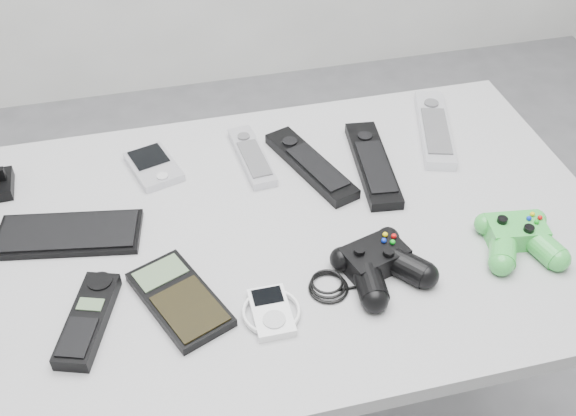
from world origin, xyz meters
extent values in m
cube|color=#A5A5A7|center=(-0.02, 0.08, 0.70)|extent=(1.07, 0.69, 0.03)
cylinder|color=black|center=(-0.51, 0.38, 0.34)|extent=(0.03, 0.03, 0.69)
cylinder|color=black|center=(0.47, 0.38, 0.34)|extent=(0.03, 0.03, 0.69)
cube|color=black|center=(-0.37, 0.14, 0.72)|extent=(0.24, 0.13, 0.01)
cube|color=#B8B7BF|center=(-0.22, 0.28, 0.73)|extent=(0.10, 0.13, 0.02)
cube|color=#B8B7BF|center=(-0.04, 0.27, 0.73)|extent=(0.06, 0.18, 0.02)
cube|color=black|center=(0.06, 0.22, 0.73)|extent=(0.12, 0.23, 0.02)
cube|color=black|center=(0.17, 0.19, 0.73)|extent=(0.08, 0.24, 0.02)
cube|color=silver|center=(0.32, 0.27, 0.73)|extent=(0.12, 0.24, 0.02)
cube|color=black|center=(-0.34, -0.05, 0.73)|extent=(0.10, 0.17, 0.03)
cube|color=black|center=(-0.21, -0.04, 0.73)|extent=(0.15, 0.19, 0.02)
cube|color=white|center=(-0.08, -0.10, 0.72)|extent=(0.09, 0.09, 0.02)
camera|label=1|loc=(-0.21, -0.70, 1.48)|focal=42.00mm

